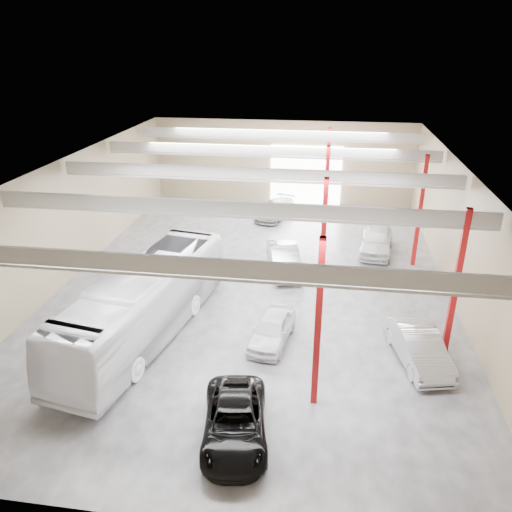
% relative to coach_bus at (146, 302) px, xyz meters
% --- Properties ---
extents(depot_shell, '(22.12, 32.12, 7.06)m').
position_rel_coach_bus_xyz_m(depot_shell, '(4.47, 6.71, 3.22)').
color(depot_shell, '#3F3F44').
rests_on(depot_shell, ground).
extents(coach_bus, '(5.07, 12.92, 3.51)m').
position_rel_coach_bus_xyz_m(coach_bus, '(0.00, 0.00, 0.00)').
color(coach_bus, white).
rests_on(coach_bus, ground).
extents(black_sedan, '(2.98, 5.16, 1.35)m').
position_rel_coach_bus_xyz_m(black_sedan, '(5.41, -6.10, -1.08)').
color(black_sedan, black).
rests_on(black_sedan, ground).
extents(car_row_a, '(2.22, 4.25, 1.38)m').
position_rel_coach_bus_xyz_m(car_row_a, '(6.01, 0.23, -1.07)').
color(car_row_a, white).
rests_on(car_row_a, ground).
extents(car_row_b, '(2.81, 5.12, 1.60)m').
position_rel_coach_bus_xyz_m(car_row_b, '(5.85, 8.04, -0.95)').
color(car_row_b, '#A5A5A9').
rests_on(car_row_b, ground).
extents(car_row_c, '(3.25, 5.09, 1.37)m').
position_rel_coach_bus_xyz_m(car_row_c, '(4.19, 17.98, -1.07)').
color(car_row_c, slate).
rests_on(car_row_c, ground).
extents(car_right_near, '(2.68, 5.02, 1.57)m').
position_rel_coach_bus_xyz_m(car_right_near, '(12.56, -0.36, -0.97)').
color(car_right_near, '#A7A7AC').
rests_on(car_right_near, ground).
extents(car_right_far, '(2.67, 5.24, 1.71)m').
position_rel_coach_bus_xyz_m(car_right_far, '(11.65, 11.95, -0.90)').
color(car_right_far, silver).
rests_on(car_right_far, ground).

